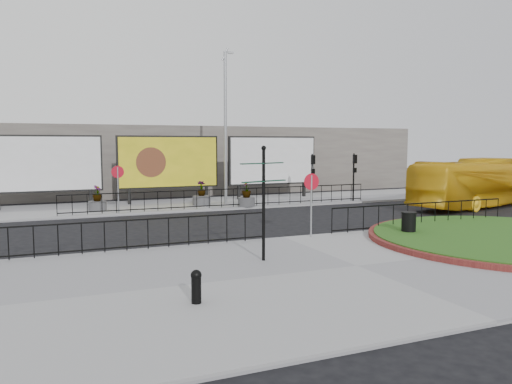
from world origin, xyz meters
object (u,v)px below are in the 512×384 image
planter_b (202,197)px  litter_bin (409,224)px  fingerpost_sign (264,192)px  planter_a (97,202)px  billboard_mid (169,162)px  lamp_post (226,125)px  bus (477,183)px  bollard (196,285)px  planter_c (246,198)px

planter_b → litter_bin: bearing=-70.7°
fingerpost_sign → planter_a: size_ratio=2.60×
billboard_mid → litter_bin: billboard_mid is taller
lamp_post → bus: bearing=-25.7°
billboard_mid → bollard: billboard_mid is taller
planter_b → billboard_mid: bearing=126.9°
planter_a → planter_c: (8.12, -1.53, 0.05)m
fingerpost_sign → bollard: bearing=-147.3°
planter_b → planter_c: (2.22, -1.60, 0.04)m
bollard → planter_a: 17.47m
fingerpost_sign → planter_b: (2.27, 14.29, -1.68)m
bollard → litter_bin: (9.87, 4.66, 0.07)m
lamp_post → bus: lamp_post is taller
billboard_mid → planter_c: bearing=-44.0°
fingerpost_sign → bollard: fingerpost_sign is taller
planter_b → planter_c: 2.74m
lamp_post → litter_bin: 13.87m
billboard_mid → bus: (16.35, -8.38, -1.17)m
bus → planter_b: (-14.87, 6.41, -0.85)m
billboard_mid → fingerpost_sign: (-0.79, -16.26, -0.34)m
fingerpost_sign → bollard: (-3.08, -3.23, -1.72)m
billboard_mid → planter_b: (1.48, -1.97, -2.01)m
litter_bin → planter_b: (-4.52, 12.87, -0.03)m
billboard_mid → planter_a: size_ratio=4.54×
planter_a → litter_bin: bearing=-50.9°
fingerpost_sign → planter_b: 14.57m
planter_c → litter_bin: bearing=-78.5°
litter_bin → bus: 12.23m
billboard_mid → lamp_post: lamp_post is taller
lamp_post → bollard: size_ratio=11.92×
bollard → litter_bin: bearing=25.3°
litter_bin → lamp_post: bearing=103.1°
fingerpost_sign → planter_a: (-3.63, 14.23, -1.69)m
planter_c → bollard: bearing=-115.4°
planter_a → bollard: bearing=-88.2°
bollard → planter_c: 17.63m
fingerpost_sign → planter_b: fingerpost_sign is taller
lamp_post → bus: (13.34, -6.41, -3.39)m
planter_a → bus: bearing=-17.0°
bollard → planter_b: bearing=73.0°
bollard → planter_b: size_ratio=0.54×
lamp_post → fingerpost_sign: bearing=-104.9°
litter_bin → planter_a: size_ratio=0.72×
planter_b → planter_c: size_ratio=0.99×
fingerpost_sign → bollard: 4.79m
bus → planter_a: bus is taller
lamp_post → bus: size_ratio=0.90×
lamp_post → planter_b: lamp_post is taller
bollard → fingerpost_sign: bearing=46.4°
planter_c → planter_a: bearing=169.3°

